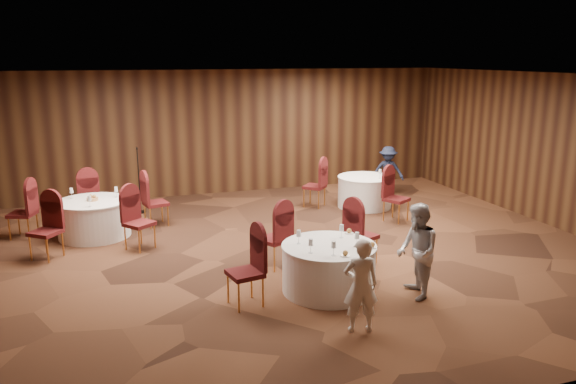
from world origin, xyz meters
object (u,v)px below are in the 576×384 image
object	(u,v)px
table_main	(329,268)
woman_a	(361,285)
mic_stand	(140,194)
table_right	(365,191)
woman_b	(417,251)
man_c	(388,171)
table_left	(94,218)

from	to	relation	value
table_main	woman_a	world-z (taller)	woman_a
mic_stand	table_right	bearing A→B (deg)	-12.80
table_right	woman_b	xyz separation A→B (m)	(-1.56, -4.95, 0.34)
table_main	woman_b	world-z (taller)	woman_b
table_main	man_c	xyz separation A→B (m)	(3.78, 5.20, 0.26)
table_main	man_c	size ratio (longest dim) A/B	1.14
table_right	woman_b	world-z (taller)	woman_b
table_left	man_c	distance (m)	7.33
table_right	man_c	world-z (taller)	man_c
table_main	man_c	world-z (taller)	man_c
woman_b	mic_stand	bearing A→B (deg)	-137.35
mic_stand	woman_a	world-z (taller)	mic_stand
table_main	woman_a	xyz separation A→B (m)	(-0.11, -1.34, 0.26)
table_left	woman_b	xyz separation A→B (m)	(4.59, -4.59, 0.34)
table_left	woman_b	distance (m)	6.50
table_left	table_right	size ratio (longest dim) A/B	1.09
table_left	woman_a	distance (m)	6.27
table_right	woman_b	bearing A→B (deg)	-107.45
mic_stand	man_c	xyz separation A→B (m)	(6.22, -0.30, 0.20)
woman_a	woman_b	distance (m)	1.45
woman_b	man_c	size ratio (longest dim) A/B	1.13
table_left	table_right	bearing A→B (deg)	3.31
table_main	mic_stand	world-z (taller)	mic_stand
table_left	table_main	bearing A→B (deg)	-49.13
table_right	mic_stand	bearing A→B (deg)	167.20
mic_stand	table_main	bearing A→B (deg)	-66.07
table_main	table_right	size ratio (longest dim) A/B	1.12
table_left	woman_a	xyz separation A→B (m)	(3.33, -5.31, 0.26)
man_c	woman_a	bearing A→B (deg)	-94.22
table_right	woman_b	size ratio (longest dim) A/B	0.90
table_left	woman_a	world-z (taller)	woman_a
table_left	mic_stand	size ratio (longest dim) A/B	0.94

